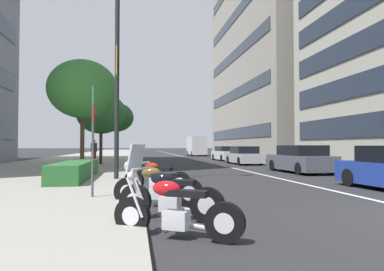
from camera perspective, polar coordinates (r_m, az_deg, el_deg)
The scene contains 18 objects.
sidewalk_right_plaza at distance 35.96m, azimuth -16.78°, elevation -3.77°, with size 160.00×9.64×0.15m, color gray.
lane_centre_stripe at distance 41.13m, azimuth -0.64°, elevation -3.67°, with size 110.00×0.16×0.01m, color silver.
motorcycle_under_tarp at distance 5.50m, azimuth -3.02°, elevation -12.16°, with size 1.15×1.93×1.46m.
motorcycle_second_in_row at distance 6.80m, azimuth -3.81°, elevation -10.19°, with size 1.11×1.96×1.11m.
motorcycle_by_sign_pole at distance 8.29m, azimuth -5.71°, elevation -8.63°, with size 0.89×2.08×1.11m.
motorcycle_far_end_row at distance 10.79m, azimuth -6.04°, elevation -6.92°, with size 1.26×1.98×1.49m.
car_lead_in_lane at distance 19.43m, azimuth 17.33°, elevation -3.79°, with size 4.66×1.99×1.45m.
car_mid_block_traffic at distance 27.08m, azimuth 8.52°, elevation -3.32°, with size 4.40×1.86×1.38m.
car_far_down_avenue at distance 33.48m, azimuth 5.68°, elevation -3.00°, with size 4.52×2.07×1.38m.
delivery_van_ahead at distance 48.42m, azimuth 0.75°, elevation -1.66°, with size 5.01×2.13×2.72m.
parking_sign_by_curb at distance 9.09m, azimuth -15.91°, elevation 1.34°, with size 0.32×0.06×2.80m.
street_lamp_with_banners at distance 14.24m, azimuth -10.69°, elevation 12.81°, with size 1.26×2.51×8.04m.
clipped_hedge_bed at distance 14.46m, azimuth -18.53°, elevation -5.38°, with size 5.83×1.10×0.65m, color #28602D.
street_tree_near_plaza_corner at distance 19.37m, azimuth -17.49°, elevation 7.25°, with size 3.62×3.62×5.81m.
street_tree_far_plaza at distance 25.40m, azimuth -14.69°, elevation 3.56°, with size 3.45×3.45×5.05m.
street_tree_mid_sidewalk at distance 35.09m, azimuth -12.28°, elevation 2.91°, with size 3.34×3.34×5.50m.
pedestrian_on_plaza at distance 24.30m, azimuth -15.81°, elevation -2.61°, with size 0.33×0.44×1.70m.
office_tower_mid_left at distance 57.49m, azimuth 18.02°, elevation 17.13°, with size 29.78×21.94×39.78m.
Camera 1 is at (-5.64, 6.21, 1.43)m, focal length 32.50 mm.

